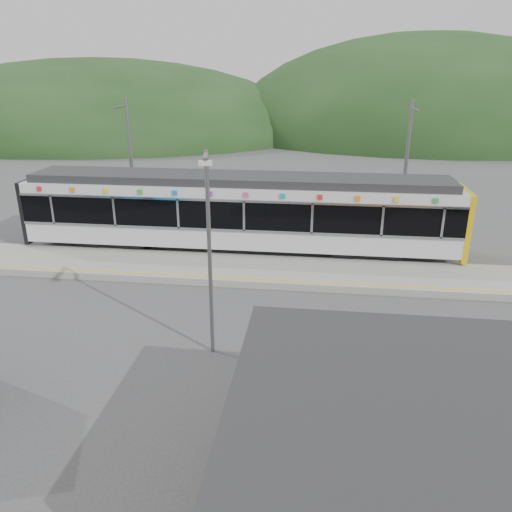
# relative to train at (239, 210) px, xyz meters

# --- Properties ---
(ground) EXTENTS (120.00, 120.00, 0.00)m
(ground) POSITION_rel_train_xyz_m (0.90, -6.00, -2.06)
(ground) COLOR #4C4C4F
(ground) RESTS_ON ground
(hills) EXTENTS (146.00, 149.00, 26.00)m
(hills) POSITION_rel_train_xyz_m (7.09, -0.71, -2.06)
(hills) COLOR #1E3D19
(hills) RESTS_ON ground
(platform) EXTENTS (26.00, 3.20, 0.30)m
(platform) POSITION_rel_train_xyz_m (0.90, -2.70, -1.91)
(platform) COLOR #9E9E99
(platform) RESTS_ON ground
(yellow_line) EXTENTS (26.00, 0.10, 0.01)m
(yellow_line) POSITION_rel_train_xyz_m (0.90, -4.00, -1.76)
(yellow_line) COLOR yellow
(yellow_line) RESTS_ON platform
(train) EXTENTS (20.44, 3.01, 3.74)m
(train) POSITION_rel_train_xyz_m (0.00, 0.00, 0.00)
(train) COLOR black
(train) RESTS_ON ground
(catenary_mast_west) EXTENTS (0.18, 1.80, 7.00)m
(catenary_mast_west) POSITION_rel_train_xyz_m (-6.10, 2.56, 1.58)
(catenary_mast_west) COLOR slate
(catenary_mast_west) RESTS_ON ground
(catenary_mast_east) EXTENTS (0.18, 1.80, 7.00)m
(catenary_mast_east) POSITION_rel_train_xyz_m (7.90, 2.56, 1.58)
(catenary_mast_east) COLOR slate
(catenary_mast_east) RESTS_ON ground
(station_shelter) EXTENTS (9.20, 6.20, 3.00)m
(station_shelter) POSITION_rel_train_xyz_m (6.89, -15.00, -0.51)
(station_shelter) COLOR olive
(station_shelter) RESTS_ON ground
(lamp_post) EXTENTS (0.38, 1.12, 6.24)m
(lamp_post) POSITION_rel_train_xyz_m (0.63, -9.29, 1.66)
(lamp_post) COLOR slate
(lamp_post) RESTS_ON ground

